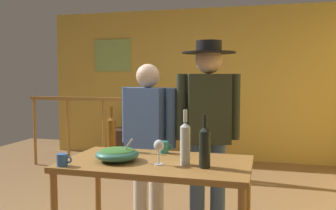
# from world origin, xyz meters

# --- Properties ---
(back_wall) EXTENTS (5.29, 0.10, 2.52)m
(back_wall) POSITION_xyz_m (0.00, 3.05, 1.26)
(back_wall) COLOR gold
(back_wall) RESTS_ON ground_plane
(framed_picture) EXTENTS (0.68, 0.03, 0.56)m
(framed_picture) POSITION_xyz_m (-1.53, 2.99, 1.76)
(framed_picture) COLOR #8DB260
(stair_railing) EXTENTS (3.06, 0.10, 1.13)m
(stair_railing) POSITION_xyz_m (-0.42, 1.89, 0.70)
(stair_railing) COLOR #9E6B33
(stair_railing) RESTS_ON ground_plane
(tv_console) EXTENTS (0.90, 0.40, 0.49)m
(tv_console) POSITION_xyz_m (-0.97, 2.70, 0.25)
(tv_console) COLOR #38281E
(tv_console) RESTS_ON ground_plane
(flat_screen_tv) EXTENTS (0.45, 0.12, 0.37)m
(flat_screen_tv) POSITION_xyz_m (-0.97, 2.67, 0.71)
(flat_screen_tv) COLOR black
(flat_screen_tv) RESTS_ON tv_console
(serving_table) EXTENTS (1.32, 0.74, 0.80)m
(serving_table) POSITION_xyz_m (0.38, -0.62, 0.72)
(serving_table) COLOR #9E6B33
(serving_table) RESTS_ON ground_plane
(salad_bowl) EXTENTS (0.31, 0.31, 0.17)m
(salad_bowl) POSITION_xyz_m (0.11, -0.69, 0.86)
(salad_bowl) COLOR #337060
(salad_bowl) RESTS_ON serving_table
(wine_glass) EXTENTS (0.07, 0.07, 0.17)m
(wine_glass) POSITION_xyz_m (0.43, -0.72, 0.93)
(wine_glass) COLOR silver
(wine_glass) RESTS_ON serving_table
(wine_bottle_clear) EXTENTS (0.07, 0.07, 0.38)m
(wine_bottle_clear) POSITION_xyz_m (0.60, -0.68, 0.96)
(wine_bottle_clear) COLOR silver
(wine_bottle_clear) RESTS_ON serving_table
(wine_bottle_dark) EXTENTS (0.08, 0.08, 0.35)m
(wine_bottle_dark) POSITION_xyz_m (0.74, -0.72, 0.95)
(wine_bottle_dark) COLOR black
(wine_bottle_dark) RESTS_ON serving_table
(wine_bottle_amber) EXTENTS (0.07, 0.07, 0.36)m
(wine_bottle_amber) POSITION_xyz_m (-0.08, -0.36, 0.95)
(wine_bottle_amber) COLOR brown
(wine_bottle_amber) RESTS_ON serving_table
(mug_teal) EXTENTS (0.11, 0.07, 0.09)m
(mug_teal) POSITION_xyz_m (0.36, -0.35, 0.85)
(mug_teal) COLOR teal
(mug_teal) RESTS_ON serving_table
(mug_blue) EXTENTS (0.11, 0.07, 0.08)m
(mug_blue) POSITION_xyz_m (-0.19, -0.92, 0.84)
(mug_blue) COLOR #3866B2
(mug_blue) RESTS_ON serving_table
(person_standing_left) EXTENTS (0.55, 0.33, 1.51)m
(person_standing_left) POSITION_xyz_m (0.11, 0.01, 0.88)
(person_standing_left) COLOR beige
(person_standing_left) RESTS_ON ground_plane
(person_standing_right) EXTENTS (0.52, 0.46, 1.70)m
(person_standing_right) POSITION_xyz_m (0.65, 0.01, 1.02)
(person_standing_right) COLOR #3D5684
(person_standing_right) RESTS_ON ground_plane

